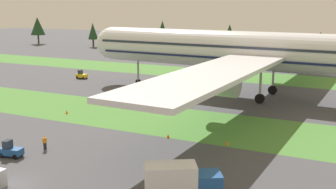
{
  "coord_description": "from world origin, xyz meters",
  "views": [
    {
      "loc": [
        29.59,
        -27.11,
        17.18
      ],
      "look_at": [
        3.54,
        27.02,
        4.0
      ],
      "focal_mm": 44.49,
      "sensor_mm": 36.0,
      "label": 1
    }
  ],
  "objects_px": {
    "baggage_tug": "(10,150)",
    "pushback_tractor": "(81,75)",
    "catering_truck": "(181,182)",
    "taxiway_marker_0": "(67,112)",
    "taxiway_marker_2": "(168,136)",
    "ground_crew_marshaller": "(45,142)",
    "taxiway_marker_1": "(227,143)",
    "airliner": "(256,51)"
  },
  "relations": [
    {
      "from": "ground_crew_marshaller",
      "to": "taxiway_marker_1",
      "type": "relative_size",
      "value": 3.16
    },
    {
      "from": "baggage_tug",
      "to": "taxiway_marker_2",
      "type": "bearing_deg",
      "value": 126.68
    },
    {
      "from": "catering_truck",
      "to": "taxiway_marker_0",
      "type": "xyz_separation_m",
      "value": [
        -28.68,
        19.72,
        -1.67
      ]
    },
    {
      "from": "baggage_tug",
      "to": "ground_crew_marshaller",
      "type": "bearing_deg",
      "value": 143.56
    },
    {
      "from": "baggage_tug",
      "to": "ground_crew_marshaller",
      "type": "distance_m",
      "value": 4.05
    },
    {
      "from": "airliner",
      "to": "catering_truck",
      "type": "distance_m",
      "value": 45.2
    },
    {
      "from": "pushback_tractor",
      "to": "taxiway_marker_2",
      "type": "height_order",
      "value": "pushback_tractor"
    },
    {
      "from": "taxiway_marker_1",
      "to": "pushback_tractor",
      "type": "bearing_deg",
      "value": 146.31
    },
    {
      "from": "baggage_tug",
      "to": "taxiway_marker_2",
      "type": "height_order",
      "value": "baggage_tug"
    },
    {
      "from": "catering_truck",
      "to": "taxiway_marker_0",
      "type": "relative_size",
      "value": 12.85
    },
    {
      "from": "airliner",
      "to": "taxiway_marker_2",
      "type": "bearing_deg",
      "value": 174.95
    },
    {
      "from": "catering_truck",
      "to": "ground_crew_marshaller",
      "type": "height_order",
      "value": "catering_truck"
    },
    {
      "from": "baggage_tug",
      "to": "pushback_tractor",
      "type": "relative_size",
      "value": 1.05
    },
    {
      "from": "taxiway_marker_1",
      "to": "ground_crew_marshaller",
      "type": "bearing_deg",
      "value": -149.85
    },
    {
      "from": "airliner",
      "to": "pushback_tractor",
      "type": "height_order",
      "value": "airliner"
    },
    {
      "from": "pushback_tractor",
      "to": "taxiway_marker_2",
      "type": "bearing_deg",
      "value": 53.4
    },
    {
      "from": "taxiway_marker_2",
      "to": "taxiway_marker_0",
      "type": "bearing_deg",
      "value": 168.65
    },
    {
      "from": "taxiway_marker_1",
      "to": "airliner",
      "type": "bearing_deg",
      "value": 97.63
    },
    {
      "from": "ground_crew_marshaller",
      "to": "taxiway_marker_0",
      "type": "xyz_separation_m",
      "value": [
        -8.43,
        14.37,
        -0.67
      ]
    },
    {
      "from": "baggage_tug",
      "to": "catering_truck",
      "type": "bearing_deg",
      "value": 75.58
    },
    {
      "from": "baggage_tug",
      "to": "taxiway_marker_0",
      "type": "xyz_separation_m",
      "value": [
        -6.63,
        18.0,
        -0.54
      ]
    },
    {
      "from": "pushback_tractor",
      "to": "taxiway_marker_0",
      "type": "relative_size",
      "value": 4.78
    },
    {
      "from": "taxiway_marker_0",
      "to": "taxiway_marker_1",
      "type": "height_order",
      "value": "taxiway_marker_0"
    },
    {
      "from": "airliner",
      "to": "taxiway_marker_1",
      "type": "relative_size",
      "value": 159.15
    },
    {
      "from": "airliner",
      "to": "baggage_tug",
      "type": "distance_m",
      "value": 46.75
    },
    {
      "from": "airliner",
      "to": "catering_truck",
      "type": "height_order",
      "value": "airliner"
    },
    {
      "from": "airliner",
      "to": "catering_truck",
      "type": "relative_size",
      "value": 12.25
    },
    {
      "from": "baggage_tug",
      "to": "taxiway_marker_1",
      "type": "height_order",
      "value": "baggage_tug"
    },
    {
      "from": "ground_crew_marshaller",
      "to": "taxiway_marker_0",
      "type": "bearing_deg",
      "value": 47.05
    },
    {
      "from": "ground_crew_marshaller",
      "to": "pushback_tractor",
      "type": "bearing_deg",
      "value": 48.78
    },
    {
      "from": "taxiway_marker_0",
      "to": "taxiway_marker_1",
      "type": "bearing_deg",
      "value": -6.62
    },
    {
      "from": "taxiway_marker_0",
      "to": "taxiway_marker_2",
      "type": "relative_size",
      "value": 1.16
    },
    {
      "from": "pushback_tractor",
      "to": "ground_crew_marshaller",
      "type": "height_order",
      "value": "pushback_tractor"
    },
    {
      "from": "airliner",
      "to": "taxiway_marker_2",
      "type": "distance_m",
      "value": 30.2
    },
    {
      "from": "taxiway_marker_0",
      "to": "taxiway_marker_2",
      "type": "height_order",
      "value": "taxiway_marker_0"
    },
    {
      "from": "catering_truck",
      "to": "pushback_tractor",
      "type": "distance_m",
      "value": 65.59
    },
    {
      "from": "baggage_tug",
      "to": "ground_crew_marshaller",
      "type": "relative_size",
      "value": 1.6
    },
    {
      "from": "taxiway_marker_2",
      "to": "catering_truck",
      "type": "bearing_deg",
      "value": -60.71
    },
    {
      "from": "taxiway_marker_2",
      "to": "baggage_tug",
      "type": "bearing_deg",
      "value": -133.35
    },
    {
      "from": "baggage_tug",
      "to": "taxiway_marker_0",
      "type": "height_order",
      "value": "baggage_tug"
    },
    {
      "from": "pushback_tractor",
      "to": "baggage_tug",
      "type": "bearing_deg",
      "value": 31.22
    },
    {
      "from": "catering_truck",
      "to": "taxiway_marker_0",
      "type": "height_order",
      "value": "catering_truck"
    }
  ]
}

